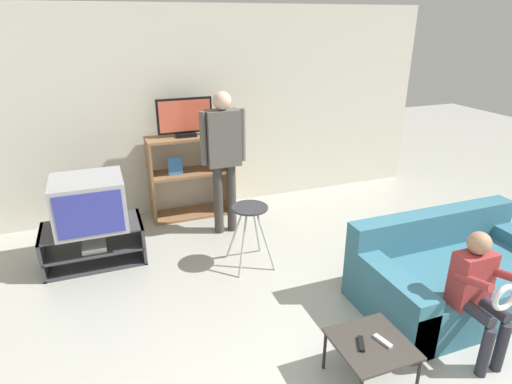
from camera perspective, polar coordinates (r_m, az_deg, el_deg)
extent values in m
cube|color=silver|center=(5.69, -7.06, 10.57)|extent=(6.40, 0.06, 2.60)
cube|color=#38383D|center=(4.97, -20.45, -8.52)|extent=(1.01, 0.55, 0.02)
cube|color=#38383D|center=(4.88, -20.74, -6.67)|extent=(0.98, 0.55, 0.02)
cube|color=#38383D|center=(4.78, -21.10, -4.29)|extent=(1.01, 0.55, 0.02)
cube|color=#38383D|center=(4.92, -26.48, -7.15)|extent=(0.03, 0.55, 0.43)
cube|color=#38383D|center=(4.88, -15.03, -5.67)|extent=(0.03, 0.55, 0.43)
cube|color=white|center=(4.80, -20.77, -6.69)|extent=(0.24, 0.28, 0.05)
cube|color=#9E9EA3|center=(4.67, -21.34, -1.33)|extent=(0.70, 0.62, 0.52)
cube|color=#333899|center=(4.38, -21.29, -2.86)|extent=(0.62, 0.01, 0.44)
cube|color=#8E6642|center=(5.51, -13.86, 1.43)|extent=(0.03, 0.41, 1.07)
cube|color=#8E6642|center=(5.68, -4.16, 2.69)|extent=(0.03, 0.41, 1.07)
cube|color=#8E6642|center=(5.77, -8.63, -2.79)|extent=(0.94, 0.41, 0.03)
cube|color=#8E6642|center=(5.56, -8.97, 2.60)|extent=(0.94, 0.41, 0.03)
cube|color=#8E6642|center=(5.42, -9.26, 7.26)|extent=(0.94, 0.41, 0.03)
cube|color=#3870B7|center=(5.43, -10.71, 3.42)|extent=(0.18, 0.04, 0.22)
cube|color=black|center=(5.40, -9.34, 7.60)|extent=(0.24, 0.20, 0.04)
cube|color=black|center=(5.35, -9.50, 10.02)|extent=(0.68, 0.04, 0.43)
cube|color=#D8593F|center=(5.33, -9.45, 9.98)|extent=(0.63, 0.01, 0.38)
cylinder|color=#B7B7BC|center=(4.32, -1.75, -7.00)|extent=(0.17, 0.19, 0.65)
cylinder|color=#B7B7BC|center=(4.40, 1.25, -6.46)|extent=(0.17, 0.19, 0.65)
cylinder|color=#B7B7BC|center=(4.54, -2.82, -5.50)|extent=(0.17, 0.19, 0.65)
cylinder|color=#B7B7BC|center=(4.61, 0.05, -5.02)|extent=(0.17, 0.19, 0.65)
cylinder|color=#333338|center=(4.32, -0.84, -2.10)|extent=(0.37, 0.37, 0.02)
cube|color=#38332D|center=(3.22, 15.20, -18.93)|extent=(0.51, 0.51, 0.02)
cylinder|color=black|center=(3.33, 20.78, -22.23)|extent=(0.02, 0.02, 0.34)
cylinder|color=black|center=(3.38, 9.14, -20.09)|extent=(0.02, 0.02, 0.34)
cylinder|color=black|center=(3.59, 15.87, -17.86)|extent=(0.02, 0.02, 0.34)
cube|color=black|center=(3.18, 13.84, -19.05)|extent=(0.10, 0.14, 0.02)
cube|color=silver|center=(3.23, 16.55, -18.50)|extent=(0.07, 0.15, 0.02)
cube|color=teal|center=(4.35, 25.35, -10.97)|extent=(1.79, 1.00, 0.41)
cube|color=teal|center=(4.41, 22.55, -4.41)|extent=(1.79, 0.20, 0.34)
cube|color=teal|center=(3.84, 16.96, -13.18)|extent=(0.22, 1.00, 0.53)
cylinder|color=#3D3833|center=(5.10, -5.05, -1.04)|extent=(0.11, 0.11, 0.85)
cylinder|color=#3D3833|center=(5.14, -3.28, -0.78)|extent=(0.11, 0.11, 0.85)
cube|color=#5B5651|center=(4.88, -4.40, 7.17)|extent=(0.38, 0.20, 0.64)
cylinder|color=#5B5651|center=(4.82, -7.03, 7.07)|extent=(0.08, 0.08, 0.61)
cylinder|color=#5B5651|center=(4.94, -1.85, 7.61)|extent=(0.08, 0.08, 0.61)
sphere|color=beige|center=(4.79, -4.55, 12.05)|extent=(0.21, 0.21, 0.21)
cylinder|color=#2D2D38|center=(3.66, 28.24, -18.32)|extent=(0.08, 0.08, 0.41)
cylinder|color=#2D2D38|center=(3.76, 29.85, -17.50)|extent=(0.08, 0.08, 0.41)
cylinder|color=#2D2D38|center=(3.59, 27.20, -13.98)|extent=(0.09, 0.30, 0.09)
cylinder|color=#2D2D38|center=(3.69, 28.83, -13.27)|extent=(0.09, 0.30, 0.09)
cube|color=#993333|center=(3.63, 26.78, -10.26)|extent=(0.30, 0.17, 0.43)
cylinder|color=#993333|center=(3.43, 26.98, -10.58)|extent=(0.06, 0.31, 0.14)
cylinder|color=#993333|center=(3.62, 29.95, -9.45)|extent=(0.06, 0.31, 0.14)
sphere|color=#A37A5B|center=(3.49, 27.62, -6.05)|extent=(0.17, 0.17, 0.17)
torus|color=silver|center=(3.47, 30.24, -12.08)|extent=(0.21, 0.04, 0.21)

